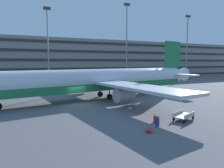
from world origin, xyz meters
name	(u,v)px	position (x,y,z in m)	size (l,w,h in m)	color
ground_plane	(78,104)	(0.00, 0.00, 0.00)	(600.00, 600.00, 0.00)	#5B5B60
terminal_structure	(46,60)	(0.00, 42.14, 6.64)	(157.01, 18.52, 13.28)	gray
airliner	(99,81)	(4.28, 2.64, 2.91)	(42.89, 35.03, 10.23)	silver
light_mast_center_left	(48,40)	(-0.88, 26.88, 11.63)	(1.80, 0.50, 19.94)	gray
light_mast_center_right	(127,37)	(22.04, 26.88, 13.41)	(1.80, 0.50, 23.39)	gray
light_mast_right	(187,43)	(45.82, 26.88, 12.73)	(1.80, 0.50, 22.06)	gray
suitcase_laid_flat	(157,122)	(4.31, -13.15, 0.41)	(0.29, 0.45, 0.92)	navy
suitcase_purple	(149,131)	(2.70, -14.19, 0.12)	(0.74, 0.80, 0.24)	#B21E23
suitcase_red	(155,119)	(4.83, -12.04, 0.35)	(0.39, 0.46, 0.86)	#B21E23
backpack_scuffed	(158,118)	(5.58, -11.55, 0.20)	(0.31, 0.35, 0.47)	#264C26
baggage_cart	(184,116)	(8.13, -12.48, 0.43)	(3.31, 2.17, 0.82)	#B7B7BC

